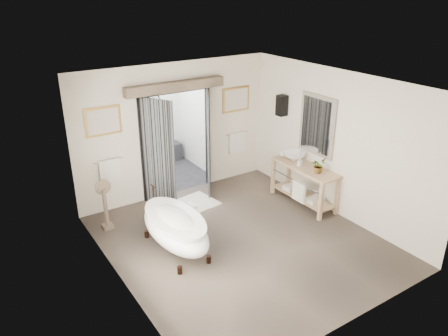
{
  "coord_description": "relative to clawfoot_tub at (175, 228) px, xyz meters",
  "views": [
    {
      "loc": [
        -4.01,
        -5.54,
        4.38
      ],
      "look_at": [
        0.0,
        0.6,
        1.25
      ],
      "focal_mm": 35.0,
      "sensor_mm": 36.0,
      "label": 1
    }
  ],
  "objects": [
    {
      "name": "back_wall_dressing",
      "position": [
        1.13,
        1.88,
        1.12
      ],
      "size": [
        3.82,
        0.76,
        2.52
      ],
      "color": "black",
      "rests_on": "ground_plane"
    },
    {
      "name": "plant",
      "position": [
        3.09,
        -0.28,
        0.56
      ],
      "size": [
        0.34,
        0.31,
        0.32
      ],
      "primitive_type": "imported",
      "rotation": [
        0.0,
        0.0,
        0.27
      ],
      "color": "gray",
      "rests_on": "vanity"
    },
    {
      "name": "soap_bottle_b",
      "position": [
        3.08,
        0.82,
        0.48
      ],
      "size": [
        0.16,
        0.16,
        0.16
      ],
      "primitive_type": "imported",
      "rotation": [
        0.0,
        0.0,
        0.39
      ],
      "color": "gray",
      "rests_on": "vanity"
    },
    {
      "name": "basin",
      "position": [
        3.13,
        0.5,
        0.49
      ],
      "size": [
        0.54,
        0.54,
        0.17
      ],
      "primitive_type": "imported",
      "rotation": [
        0.0,
        0.0,
        0.09
      ],
      "color": "white",
      "rests_on": "vanity"
    },
    {
      "name": "rug",
      "position": [
        0.98,
        1.31,
        -0.44
      ],
      "size": [
        1.3,
        0.96,
        0.01
      ],
      "primitive_type": "cube",
      "rotation": [
        0.0,
        0.0,
        0.14
      ],
      "color": "silver",
      "rests_on": "ground_plane"
    },
    {
      "name": "ground_plane",
      "position": [
        1.13,
        -0.43,
        -0.45
      ],
      "size": [
        5.0,
        5.0,
        0.0
      ],
      "primitive_type": "plane",
      "color": "brown"
    },
    {
      "name": "vanity",
      "position": [
        3.08,
        0.09,
        0.06
      ],
      "size": [
        0.57,
        1.6,
        0.85
      ],
      "color": "tan",
      "rests_on": "ground_plane"
    },
    {
      "name": "room_shell",
      "position": [
        1.09,
        -0.54,
        1.41
      ],
      "size": [
        4.52,
        5.02,
        2.91
      ],
      "color": "beige",
      "rests_on": "ground_plane"
    },
    {
      "name": "slippers",
      "position": [
        0.88,
        1.23,
        -0.41
      ],
      "size": [
        0.39,
        0.28,
        0.05
      ],
      "color": "white",
      "rests_on": "rug"
    },
    {
      "name": "shower_room",
      "position": [
        1.13,
        3.56,
        0.46
      ],
      "size": [
        2.22,
        2.01,
        2.51
      ],
      "color": "black",
      "rests_on": "ground_plane"
    },
    {
      "name": "pedestal_mirror",
      "position": [
        -0.77,
        1.38,
        -0.01
      ],
      "size": [
        0.3,
        0.2,
        1.02
      ],
      "color": "#6E5D4A",
      "rests_on": "ground_plane"
    },
    {
      "name": "clawfoot_tub",
      "position": [
        0.0,
        0.0,
        0.0
      ],
      "size": [
        0.84,
        1.87,
        0.91
      ],
      "color": "black",
      "rests_on": "ground_plane"
    },
    {
      "name": "soap_bottle_a",
      "position": [
        3.02,
        0.19,
        0.49
      ],
      "size": [
        0.09,
        0.09,
        0.18
      ],
      "primitive_type": "imported",
      "rotation": [
        0.0,
        0.0,
        0.14
      ],
      "color": "gray",
      "rests_on": "vanity"
    }
  ]
}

